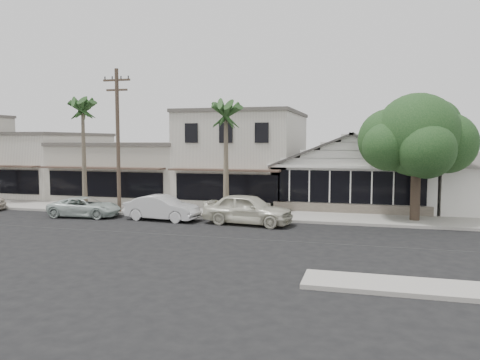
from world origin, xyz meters
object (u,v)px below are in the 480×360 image
(shade_tree, at_px, (416,138))
(car_2, at_px, (85,207))
(car_0, at_px, (248,209))
(car_1, at_px, (162,208))
(utility_pole, at_px, (118,137))

(shade_tree, bearing_deg, car_2, -170.02)
(car_0, distance_m, car_2, 10.12)
(car_1, relative_size, car_2, 1.02)
(utility_pole, distance_m, car_2, 4.69)
(car_2, relative_size, shade_tree, 0.59)
(car_0, bearing_deg, shade_tree, -63.21)
(car_0, xyz_separation_m, car_2, (-10.11, -0.12, -0.25))
(utility_pole, bearing_deg, shade_tree, 5.95)
(car_1, bearing_deg, car_2, 97.06)
(car_1, relative_size, shade_tree, 0.60)
(utility_pole, relative_size, car_0, 1.81)
(shade_tree, bearing_deg, car_1, -167.03)
(utility_pole, bearing_deg, car_1, -21.41)
(utility_pole, distance_m, car_1, 5.58)
(utility_pole, xyz_separation_m, car_1, (3.55, -1.39, -4.07))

